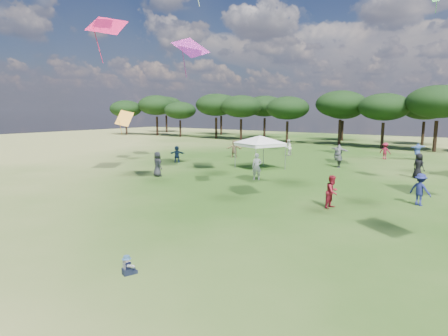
{
  "coord_description": "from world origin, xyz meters",
  "views": [
    {
      "loc": [
        8.74,
        -4.76,
        4.81
      ],
      "look_at": [
        0.96,
        6.0,
        2.73
      ],
      "focal_mm": 30.0,
      "sensor_mm": 36.0,
      "label": 1
    }
  ],
  "objects": [
    {
      "name": "tree_line",
      "position": [
        2.39,
        47.41,
        5.42
      ],
      "size": [
        108.78,
        17.63,
        7.77
      ],
      "color": "black",
      "rests_on": "ground"
    },
    {
      "name": "toddler",
      "position": [
        0.34,
        2.02,
        0.26
      ],
      "size": [
        0.43,
        0.47,
        0.58
      ],
      "rotation": [
        0.0,
        0.0,
        -0.32
      ],
      "color": "black",
      "rests_on": "ground"
    },
    {
      "name": "ground",
      "position": [
        0.0,
        0.0,
        0.0
      ],
      "size": [
        140.0,
        140.0,
        0.0
      ],
      "primitive_type": "plane",
      "color": "#2E5218",
      "rests_on": "ground"
    },
    {
      "name": "festival_crowd",
      "position": [
        -0.88,
        24.77,
        0.87
      ],
      "size": [
        30.89,
        23.72,
        1.93
      ],
      "color": "navy",
      "rests_on": "ground"
    },
    {
      "name": "tent_left",
      "position": [
        -6.7,
        21.61,
        2.6
      ],
      "size": [
        5.78,
        5.78,
        3.03
      ],
      "rotation": [
        0.0,
        0.0,
        -0.41
      ],
      "color": "gray",
      "rests_on": "ground"
    }
  ]
}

